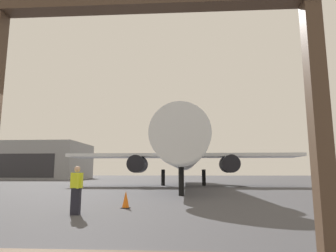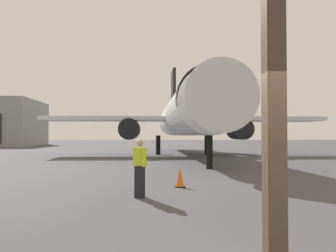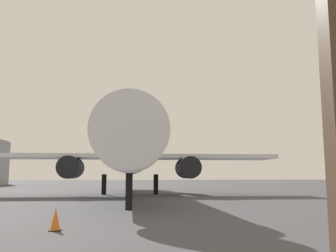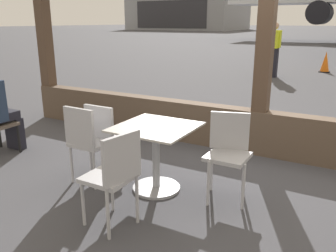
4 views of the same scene
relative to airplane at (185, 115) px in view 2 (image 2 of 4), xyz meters
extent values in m
plane|color=#424247|center=(-2.14, 10.80, -3.72)|extent=(220.00, 220.00, 0.00)
cube|color=#4C3828|center=(-2.14, -29.20, -1.93)|extent=(0.20, 0.20, 3.58)
cylinder|color=silver|center=(0.00, 1.20, 0.01)|extent=(3.73, 30.36, 3.73)
cone|color=silver|center=(0.00, -15.27, 0.01)|extent=(3.55, 2.60, 3.55)
cylinder|color=black|center=(0.00, -13.37, 0.16)|extent=(3.81, 0.90, 3.81)
cube|color=silver|center=(-7.02, 1.27, -0.29)|extent=(12.18, 4.20, 0.36)
cube|color=silver|center=(7.02, 1.27, -0.29)|extent=(12.18, 4.20, 0.36)
cylinder|color=black|center=(-5.07, -0.13, -1.29)|extent=(1.90, 3.20, 1.90)
cylinder|color=black|center=(5.07, -0.13, -1.29)|extent=(1.90, 3.20, 1.90)
cube|color=black|center=(0.00, 14.88, 4.28)|extent=(0.36, 4.40, 5.20)
cylinder|color=black|center=(0.00, -13.07, -2.79)|extent=(0.36, 0.36, 1.87)
cylinder|color=black|center=(-2.40, 2.27, -2.79)|extent=(0.44, 0.44, 1.87)
cylinder|color=black|center=(2.40, 2.27, -2.79)|extent=(0.44, 0.44, 1.87)
cube|color=black|center=(-3.67, -22.03, -3.25)|extent=(0.32, 0.20, 0.95)
cube|color=yellow|center=(-3.67, -22.03, -2.50)|extent=(0.40, 0.22, 0.55)
sphere|color=tan|center=(-3.67, -22.03, -2.09)|extent=(0.22, 0.22, 0.22)
cylinder|color=yellow|center=(-3.55, -22.24, -2.52)|extent=(0.09, 0.09, 0.52)
cylinder|color=yellow|center=(-3.79, -21.82, -2.52)|extent=(0.09, 0.09, 0.52)
cone|color=orange|center=(-2.27, -19.93, -3.36)|extent=(0.32, 0.32, 0.73)
cube|color=black|center=(-2.27, -19.93, -3.71)|extent=(0.36, 0.36, 0.03)
camera|label=1|loc=(0.32, -32.63, -2.22)|focal=31.17mm
camera|label=2|loc=(-3.44, -32.80, -1.87)|focal=38.25mm
camera|label=3|loc=(0.12, -32.10, -1.98)|focal=38.91mm
camera|label=4|loc=(-0.96, -33.86, -1.94)|focal=37.64mm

